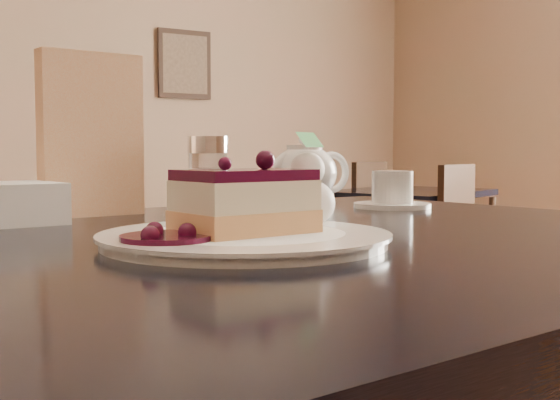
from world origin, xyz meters
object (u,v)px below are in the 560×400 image
main_table (216,318)px  bg_table_far_right (407,294)px  dessert_plate (245,239)px  cheesecake_slice (244,202)px  tea_set (321,178)px

main_table → bg_table_far_right: 3.49m
dessert_plate → cheesecake_slice: cheesecake_slice is taller
dessert_plate → bg_table_far_right: 3.54m
main_table → bg_table_far_right: bearing=38.5°
dessert_plate → main_table: bearing=97.1°
main_table → cheesecake_slice: cheesecake_slice is taller
cheesecake_slice → bg_table_far_right: cheesecake_slice is taller
bg_table_far_right → tea_set: bearing=-154.9°
dessert_plate → cheesecake_slice: (-0.00, 0.00, 0.04)m
main_table → cheesecake_slice: bearing=-90.0°
dessert_plate → bg_table_far_right: dessert_plate is taller
main_table → bg_table_far_right: (2.40, 2.45, -0.66)m
tea_set → cheesecake_slice: bearing=-131.9°
tea_set → bg_table_far_right: size_ratio=0.17×
dessert_plate → cheesecake_slice: size_ratio=2.06×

